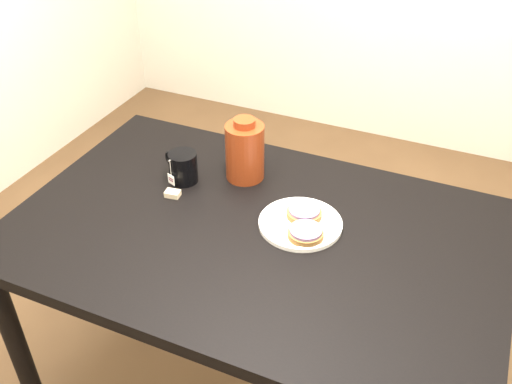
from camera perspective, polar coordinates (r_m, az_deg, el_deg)
table at (r=1.69m, az=-0.11°, el=-5.89°), size 1.40×0.90×0.75m
plate at (r=1.65m, az=4.46°, el=-3.09°), size 0.24×0.24×0.02m
bagel_back at (r=1.66m, az=4.84°, el=-2.04°), size 0.13×0.13×0.03m
bagel_front at (r=1.58m, az=4.99°, el=-4.09°), size 0.14×0.14×0.03m
mug at (r=1.82m, az=-7.34°, el=2.51°), size 0.14×0.12×0.10m
teabag_pouch at (r=1.77m, az=-8.33°, el=-0.16°), size 0.05×0.04×0.02m
bagel_package at (r=1.80m, az=-1.13°, el=4.14°), size 0.15×0.15×0.21m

